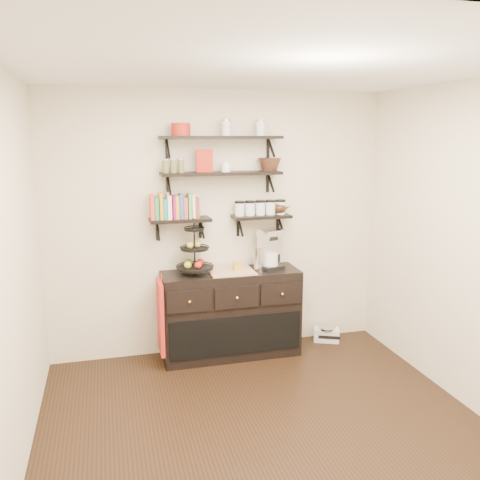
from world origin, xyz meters
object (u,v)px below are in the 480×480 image
(fruit_stand, at_px, (195,256))
(radio, at_px, (327,334))
(coffee_maker, at_px, (270,250))
(sideboard, at_px, (231,313))

(fruit_stand, height_order, radio, fruit_stand)
(coffee_maker, bearing_deg, fruit_stand, 163.84)
(fruit_stand, relative_size, radio, 1.75)
(fruit_stand, relative_size, coffee_maker, 1.29)
(sideboard, height_order, radio, sideboard)
(sideboard, bearing_deg, fruit_stand, 179.36)
(sideboard, height_order, fruit_stand, fruit_stand)
(fruit_stand, xyz_separation_m, radio, (1.48, 0.06, -1.00))
(sideboard, relative_size, fruit_stand, 2.61)
(sideboard, xyz_separation_m, fruit_stand, (-0.36, 0.00, 0.63))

